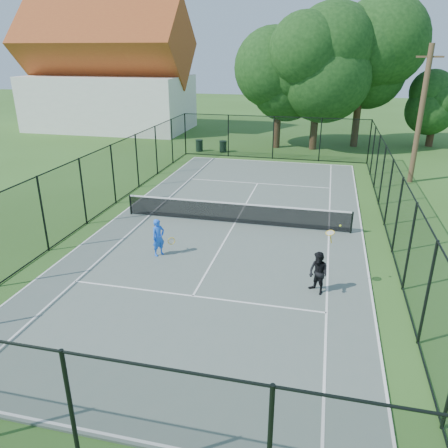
% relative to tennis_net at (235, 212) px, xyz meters
% --- Properties ---
extents(ground, '(120.00, 120.00, 0.00)m').
position_rel_tennis_net_xyz_m(ground, '(0.00, 0.00, -0.58)').
color(ground, '#30551D').
extents(tennis_court, '(11.00, 24.00, 0.06)m').
position_rel_tennis_net_xyz_m(tennis_court, '(0.00, 0.00, -0.55)').
color(tennis_court, '#5A6A60').
rests_on(tennis_court, ground).
extents(tennis_net, '(10.08, 0.08, 0.95)m').
position_rel_tennis_net_xyz_m(tennis_net, '(0.00, 0.00, 0.00)').
color(tennis_net, black).
rests_on(tennis_net, tennis_court).
extents(fence, '(13.10, 26.10, 3.00)m').
position_rel_tennis_net_xyz_m(fence, '(0.00, 0.00, 0.92)').
color(fence, black).
rests_on(fence, ground).
extents(tree_near_left, '(6.85, 6.85, 8.93)m').
position_rel_tennis_net_xyz_m(tree_near_left, '(-0.22, 16.98, 4.91)').
color(tree_near_left, '#332114').
rests_on(tree_near_left, ground).
extents(tree_near_mid, '(7.20, 7.20, 9.42)m').
position_rel_tennis_net_xyz_m(tree_near_mid, '(2.65, 16.98, 5.23)').
color(tree_near_mid, '#332114').
rests_on(tree_near_mid, ground).
extents(tree_near_right, '(6.82, 6.82, 9.41)m').
position_rel_tennis_net_xyz_m(tree_near_right, '(5.83, 18.83, 5.41)').
color(tree_near_right, '#332114').
rests_on(tree_near_right, ground).
extents(tree_far_right, '(4.09, 4.09, 5.41)m').
position_rel_tennis_net_xyz_m(tree_far_right, '(11.77, 20.27, 2.76)').
color(tree_far_right, '#332114').
rests_on(tree_far_right, ground).
extents(building, '(15.30, 8.15, 11.87)m').
position_rel_tennis_net_xyz_m(building, '(-17.00, 22.00, 4.35)').
color(building, silver).
rests_on(building, ground).
extents(trash_bin_left, '(0.58, 0.58, 0.88)m').
position_rel_tennis_net_xyz_m(trash_bin_left, '(-5.79, 14.18, -0.13)').
color(trash_bin_left, black).
rests_on(trash_bin_left, ground).
extents(trash_bin_right, '(0.58, 0.58, 0.86)m').
position_rel_tennis_net_xyz_m(trash_bin_right, '(-3.95, 14.33, -0.15)').
color(trash_bin_right, black).
rests_on(trash_bin_right, ground).
extents(utility_pole, '(1.40, 0.30, 7.60)m').
position_rel_tennis_net_xyz_m(utility_pole, '(8.68, 9.00, 3.29)').
color(utility_pole, '#4C3823').
rests_on(utility_pole, ground).
extents(player_blue, '(0.87, 0.62, 1.43)m').
position_rel_tennis_net_xyz_m(player_blue, '(-2.10, -3.84, 0.19)').
color(player_blue, blue).
rests_on(player_blue, tennis_court).
extents(player_black, '(1.00, 0.97, 2.19)m').
position_rel_tennis_net_xyz_m(player_black, '(3.78, -5.28, 0.19)').
color(player_black, black).
rests_on(player_black, tennis_court).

